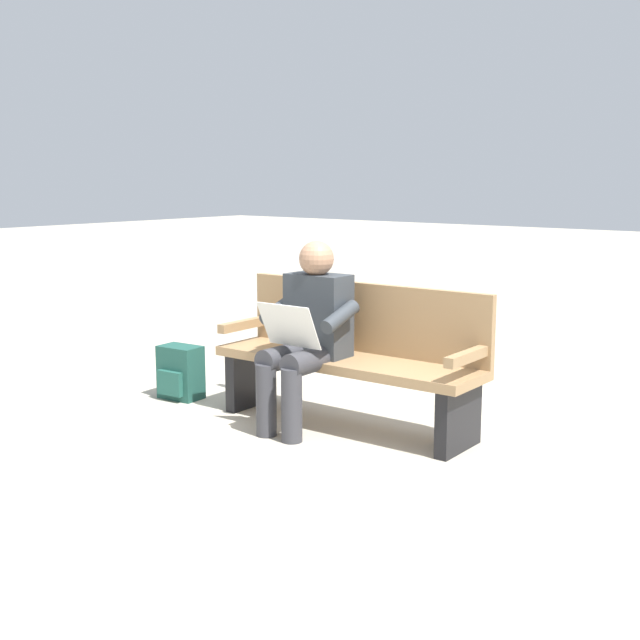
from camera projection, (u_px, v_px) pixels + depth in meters
ground_plane at (345, 426)px, 5.33m from camera, size 40.00×40.00×0.00m
bench_near at (352, 354)px, 5.31m from camera, size 1.81×0.52×0.90m
person_seated at (308, 330)px, 5.20m from camera, size 0.58×0.58×1.18m
backpack at (180, 373)px, 5.97m from camera, size 0.31×0.25×0.38m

